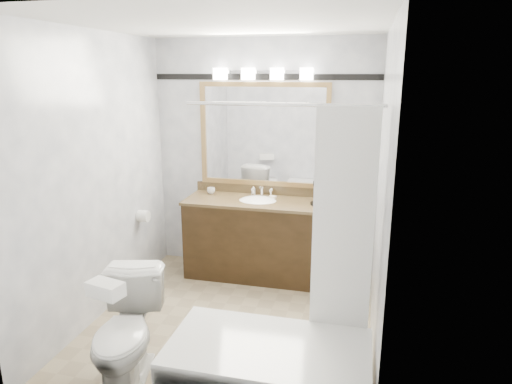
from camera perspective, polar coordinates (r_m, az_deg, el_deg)
room at (r=3.72m, az=-3.39°, el=0.74°), size 2.42×2.62×2.52m
vanity at (r=4.90m, az=0.22°, el=-5.63°), size 1.53×0.58×0.97m
mirror at (r=4.89m, az=0.96°, el=7.15°), size 1.40×0.04×1.10m
vanity_light_bar at (r=4.79m, az=0.84°, el=14.58°), size 1.02×0.14×0.12m
accent_stripe at (r=4.86m, az=1.02°, el=14.19°), size 2.40×0.01×0.06m
bathtub at (r=3.20m, az=2.05°, el=-20.96°), size 1.30×0.75×1.96m
tp_roll at (r=4.88m, az=-13.90°, el=-2.93°), size 0.11×0.12×0.12m
toilet at (r=3.45m, az=-15.90°, el=-16.61°), size 0.60×0.84×0.78m
tissue_box at (r=3.09m, az=-18.30°, el=-11.46°), size 0.25×0.18×0.09m
coffee_maker at (r=4.66m, az=8.16°, el=0.77°), size 0.19×0.23×0.36m
cup_left at (r=5.04m, az=-5.64°, el=0.17°), size 0.11×0.11×0.07m
soap_bottle_a at (r=4.99m, az=-0.32°, el=0.20°), size 0.05×0.05×0.09m
soap_bar at (r=4.85m, az=2.10°, el=-0.63°), size 0.08×0.07×0.02m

